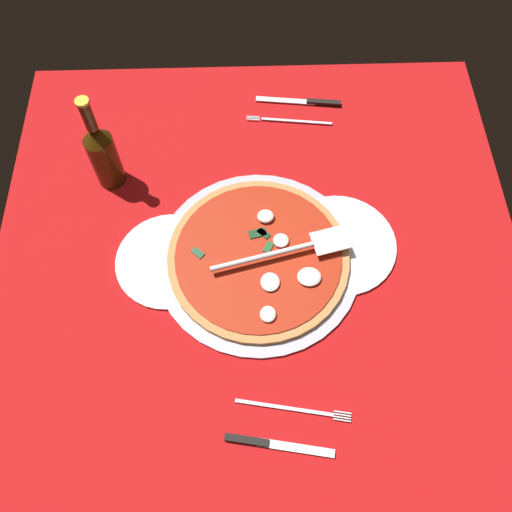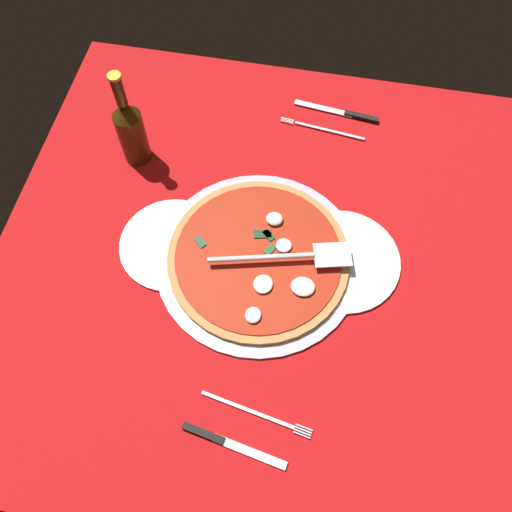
{
  "view_description": "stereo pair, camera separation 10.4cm",
  "coord_description": "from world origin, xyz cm",
  "px_view_note": "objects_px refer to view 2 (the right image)",
  "views": [
    {
      "loc": [
        1.89,
        48.77,
        93.91
      ],
      "look_at": [
        0.44,
        0.75,
        2.06
      ],
      "focal_mm": 37.65,
      "sensor_mm": 36.0,
      "label": 1
    },
    {
      "loc": [
        -8.43,
        47.96,
        93.91
      ],
      "look_at": [
        0.44,
        0.75,
        2.06
      ],
      "focal_mm": 37.65,
      "sensor_mm": 36.0,
      "label": 2
    }
  ],
  "objects_px": {
    "place_setting_near": "(333,122)",
    "pizza": "(257,257)",
    "dinner_plate_left": "(342,261)",
    "beer_bottle": "(130,129)",
    "place_setting_far": "(240,428)",
    "dinner_plate_right": "(172,244)",
    "pizza_server": "(286,256)"
  },
  "relations": [
    {
      "from": "place_setting_near",
      "to": "pizza",
      "type": "bearing_deg",
      "value": 81.34
    },
    {
      "from": "dinner_plate_left",
      "to": "beer_bottle",
      "type": "bearing_deg",
      "value": -20.6
    },
    {
      "from": "place_setting_far",
      "to": "beer_bottle",
      "type": "bearing_deg",
      "value": 132.45
    },
    {
      "from": "beer_bottle",
      "to": "dinner_plate_right",
      "type": "bearing_deg",
      "value": 122.56
    },
    {
      "from": "dinner_plate_right",
      "to": "pizza",
      "type": "bearing_deg",
      "value": 179.0
    },
    {
      "from": "place_setting_near",
      "to": "beer_bottle",
      "type": "height_order",
      "value": "beer_bottle"
    },
    {
      "from": "dinner_plate_right",
      "to": "place_setting_near",
      "type": "xyz_separation_m",
      "value": [
        -0.28,
        -0.38,
        -0.0
      ]
    },
    {
      "from": "dinner_plate_left",
      "to": "dinner_plate_right",
      "type": "bearing_deg",
      "value": 4.52
    },
    {
      "from": "dinner_plate_right",
      "to": "pizza",
      "type": "xyz_separation_m",
      "value": [
        -0.17,
        0.0,
        0.01
      ]
    },
    {
      "from": "pizza_server",
      "to": "place_setting_near",
      "type": "distance_m",
      "value": 0.38
    },
    {
      "from": "dinner_plate_left",
      "to": "place_setting_far",
      "type": "bearing_deg",
      "value": 68.93
    },
    {
      "from": "dinner_plate_left",
      "to": "dinner_plate_right",
      "type": "distance_m",
      "value": 0.34
    },
    {
      "from": "place_setting_far",
      "to": "beer_bottle",
      "type": "xyz_separation_m",
      "value": [
        0.33,
        -0.52,
        0.09
      ]
    },
    {
      "from": "dinner_plate_left",
      "to": "place_setting_far",
      "type": "height_order",
      "value": "place_setting_far"
    },
    {
      "from": "dinner_plate_right",
      "to": "place_setting_near",
      "type": "relative_size",
      "value": 0.94
    },
    {
      "from": "place_setting_near",
      "to": "beer_bottle",
      "type": "xyz_separation_m",
      "value": [
        0.41,
        0.17,
        0.09
      ]
    },
    {
      "from": "pizza",
      "to": "place_setting_far",
      "type": "xyz_separation_m",
      "value": [
        -0.03,
        0.32,
        -0.01
      ]
    },
    {
      "from": "dinner_plate_right",
      "to": "pizza",
      "type": "height_order",
      "value": "pizza"
    },
    {
      "from": "pizza",
      "to": "beer_bottle",
      "type": "distance_m",
      "value": 0.37
    },
    {
      "from": "place_setting_near",
      "to": "dinner_plate_left",
      "type": "bearing_deg",
      "value": 106.47
    },
    {
      "from": "pizza_server",
      "to": "place_setting_far",
      "type": "bearing_deg",
      "value": -108.51
    },
    {
      "from": "pizza",
      "to": "beer_bottle",
      "type": "height_order",
      "value": "beer_bottle"
    },
    {
      "from": "dinner_plate_right",
      "to": "place_setting_far",
      "type": "height_order",
      "value": "place_setting_far"
    },
    {
      "from": "pizza",
      "to": "place_setting_far",
      "type": "relative_size",
      "value": 1.55
    },
    {
      "from": "dinner_plate_left",
      "to": "dinner_plate_right",
      "type": "xyz_separation_m",
      "value": [
        0.34,
        0.03,
        0.0
      ]
    },
    {
      "from": "dinner_plate_left",
      "to": "pizza",
      "type": "relative_size",
      "value": 0.64
    },
    {
      "from": "pizza",
      "to": "pizza_server",
      "type": "height_order",
      "value": "pizza_server"
    },
    {
      "from": "pizza_server",
      "to": "beer_bottle",
      "type": "bearing_deg",
      "value": 136.36
    },
    {
      "from": "place_setting_far",
      "to": "dinner_plate_right",
      "type": "bearing_deg",
      "value": 132.34
    },
    {
      "from": "pizza_server",
      "to": "place_setting_far",
      "type": "xyz_separation_m",
      "value": [
        0.03,
        0.32,
        -0.04
      ]
    },
    {
      "from": "pizza_server",
      "to": "place_setting_near",
      "type": "bearing_deg",
      "value": 68.8
    },
    {
      "from": "dinner_plate_right",
      "to": "place_setting_far",
      "type": "distance_m",
      "value": 0.38
    }
  ]
}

